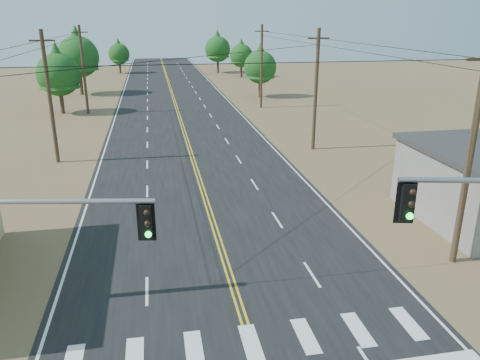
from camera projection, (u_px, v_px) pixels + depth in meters
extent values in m
cube|color=black|center=(194.00, 162.00, 36.80)|extent=(15.00, 200.00, 0.02)
cylinder|color=#4C3826|center=(50.00, 99.00, 35.19)|extent=(0.30, 0.30, 10.00)
cube|color=#4C3826|center=(42.00, 41.00, 33.81)|extent=(1.80, 0.12, 0.12)
cylinder|color=#4C3826|center=(84.00, 70.00, 53.75)|extent=(0.30, 0.30, 10.00)
cube|color=#4C3826|center=(80.00, 32.00, 52.37)|extent=(1.80, 0.12, 0.12)
cylinder|color=#4C3826|center=(470.00, 159.00, 20.27)|extent=(0.30, 0.30, 10.00)
cylinder|color=#4C3826|center=(316.00, 91.00, 38.83)|extent=(0.30, 0.30, 10.00)
cube|color=#4C3826|center=(319.00, 38.00, 37.45)|extent=(1.80, 0.12, 0.12)
cylinder|color=#4C3826|center=(261.00, 67.00, 57.39)|extent=(0.30, 0.30, 10.00)
cube|color=#4C3826|center=(262.00, 31.00, 56.01)|extent=(1.80, 0.12, 0.12)
cylinder|color=gray|center=(55.00, 201.00, 12.14)|extent=(5.13, 1.05, 0.14)
cube|color=black|center=(146.00, 221.00, 12.35)|extent=(0.35, 0.32, 0.97)
sphere|color=black|center=(147.00, 213.00, 12.11)|extent=(0.18, 0.18, 0.18)
sphere|color=black|center=(148.00, 224.00, 12.21)|extent=(0.18, 0.18, 0.18)
sphere|color=#0CE533|center=(148.00, 234.00, 12.31)|extent=(0.18, 0.18, 0.18)
cube|color=black|center=(407.00, 202.00, 12.34)|extent=(0.39, 0.35, 1.06)
sphere|color=black|center=(413.00, 192.00, 12.08)|extent=(0.19, 0.19, 0.19)
sphere|color=black|center=(411.00, 204.00, 12.19)|extent=(0.19, 0.19, 0.19)
sphere|color=#0CE533|center=(410.00, 216.00, 12.30)|extent=(0.19, 0.19, 0.19)
cylinder|color=#3F2D1E|center=(62.00, 101.00, 55.00)|extent=(0.46, 0.46, 2.96)
cone|color=#164F1A|center=(57.00, 65.00, 53.64)|extent=(4.61, 4.61, 5.26)
sphere|color=#164F1A|center=(58.00, 75.00, 53.99)|extent=(4.93, 4.93, 4.93)
cylinder|color=#3F2D1E|center=(81.00, 82.00, 68.42)|extent=(0.46, 0.46, 3.52)
cone|color=#164F1A|center=(77.00, 48.00, 66.81)|extent=(5.48, 5.48, 6.26)
sphere|color=#164F1A|center=(78.00, 57.00, 67.23)|extent=(5.87, 5.87, 5.87)
cylinder|color=#3F2D1E|center=(120.00, 67.00, 94.47)|extent=(0.41, 0.41, 2.49)
cone|color=#164F1A|center=(119.00, 49.00, 93.33)|extent=(3.88, 3.88, 4.43)
sphere|color=#164F1A|center=(119.00, 54.00, 93.62)|extent=(4.15, 4.15, 4.15)
cylinder|color=#3F2D1E|center=(260.00, 87.00, 66.36)|extent=(0.42, 0.42, 2.72)
cone|color=#164F1A|center=(260.00, 60.00, 65.11)|extent=(4.23, 4.23, 4.84)
sphere|color=#164F1A|center=(260.00, 67.00, 65.44)|extent=(4.53, 4.53, 4.53)
cylinder|color=#3F2D1E|center=(241.00, 70.00, 88.73)|extent=(0.44, 0.44, 2.57)
cone|color=#164F1A|center=(241.00, 51.00, 87.55)|extent=(4.01, 4.01, 4.58)
sphere|color=#164F1A|center=(241.00, 56.00, 87.85)|extent=(4.29, 4.29, 4.29)
cylinder|color=#3F2D1E|center=(218.00, 65.00, 95.25)|extent=(0.42, 0.42, 3.06)
cone|color=#164F1A|center=(218.00, 43.00, 93.84)|extent=(4.77, 4.77, 5.45)
sphere|color=#164F1A|center=(218.00, 49.00, 94.21)|extent=(5.11, 5.11, 5.11)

